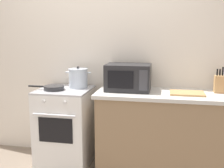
{
  "coord_description": "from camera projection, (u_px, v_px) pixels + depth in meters",
  "views": [
    {
      "loc": [
        0.81,
        -2.37,
        1.56
      ],
      "look_at": [
        0.22,
        0.6,
        1.0
      ],
      "focal_mm": 43.91,
      "sensor_mm": 36.0,
      "label": 1
    }
  ],
  "objects": [
    {
      "name": "cutting_board",
      "position": [
        187.0,
        93.0,
        2.93
      ],
      "size": [
        0.36,
        0.26,
        0.02
      ],
      "primitive_type": "cube",
      "color": "tan",
      "rests_on": "countertop_right"
    },
    {
      "name": "countertop_right",
      "position": [
        173.0,
        95.0,
        2.99
      ],
      "size": [
        1.7,
        0.6,
        0.04
      ],
      "primitive_type": "cube",
      "color": "beige",
      "rests_on": "lower_cabinet_right"
    },
    {
      "name": "lower_cabinet_right",
      "position": [
        172.0,
        135.0,
        3.07
      ],
      "size": [
        1.64,
        0.56,
        0.88
      ],
      "primitive_type": "cube",
      "color": "#8C7051",
      "rests_on": "ground_plane"
    },
    {
      "name": "microwave",
      "position": [
        128.0,
        77.0,
        3.11
      ],
      "size": [
        0.5,
        0.37,
        0.3
      ],
      "color": "#232326",
      "rests_on": "countertop_right"
    },
    {
      "name": "knife_block",
      "position": [
        221.0,
        84.0,
        2.98
      ],
      "size": [
        0.13,
        0.1,
        0.28
      ],
      "color": "tan",
      "rests_on": "countertop_right"
    },
    {
      "name": "frying_pan",
      "position": [
        53.0,
        88.0,
        3.14
      ],
      "size": [
        0.43,
        0.23,
        0.05
      ],
      "color": "#28282B",
      "rests_on": "stove"
    },
    {
      "name": "stove",
      "position": [
        66.0,
        126.0,
        3.28
      ],
      "size": [
        0.6,
        0.64,
        0.92
      ],
      "color": "white",
      "rests_on": "ground_plane"
    },
    {
      "name": "back_wall",
      "position": [
        124.0,
        59.0,
        3.37
      ],
      "size": [
        4.4,
        0.1,
        2.5
      ],
      "primitive_type": "cube",
      "color": "silver",
      "rests_on": "ground_plane"
    },
    {
      "name": "stock_pot",
      "position": [
        78.0,
        78.0,
        3.26
      ],
      "size": [
        0.31,
        0.23,
        0.26
      ],
      "color": "silver",
      "rests_on": "stove"
    }
  ]
}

